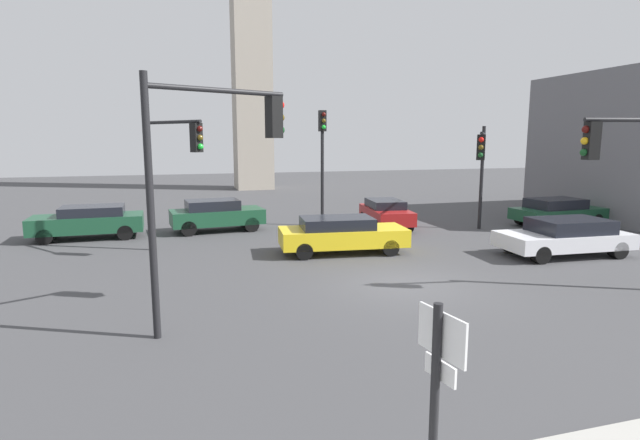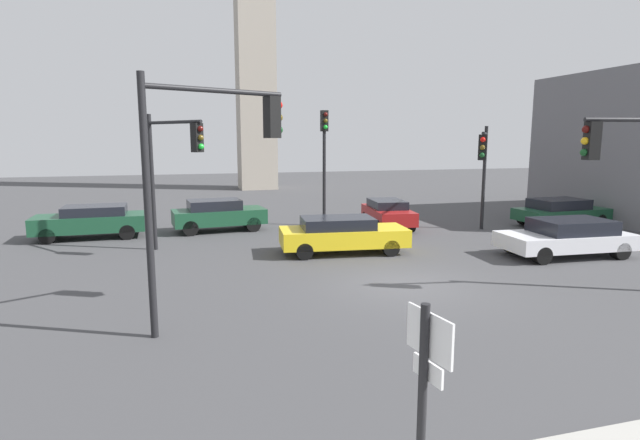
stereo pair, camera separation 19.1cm
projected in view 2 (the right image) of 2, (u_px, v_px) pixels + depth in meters
name	position (u px, v px, depth m)	size (l,w,h in m)	color
ground_plane	(404.00, 284.00, 14.94)	(100.64, 100.64, 0.00)	#424244
direction_sign	(424.00, 388.00, 5.30)	(0.18, 0.75, 2.46)	black
traffic_light_0	(484.00, 158.00, 21.60)	(2.63, 3.62, 4.87)	black
traffic_light_1	(212.00, 152.00, 11.30)	(3.27, 1.60, 5.63)	black
traffic_light_2	(173.00, 157.00, 18.22)	(1.96, 2.50, 5.20)	black
traffic_light_3	(639.00, 165.00, 13.42)	(3.18, 0.72, 5.12)	black
traffic_light_4	(324.00, 147.00, 24.37)	(0.33, 0.47, 5.64)	black
car_0	(388.00, 213.00, 24.49)	(2.16, 4.08, 1.33)	maroon
car_1	(342.00, 234.00, 18.89)	(4.90, 2.37, 1.37)	yellow
car_2	(561.00, 212.00, 24.75)	(4.62, 2.17, 1.36)	#19472D
car_3	(91.00, 221.00, 21.78)	(4.59, 2.01, 1.42)	#19472D
car_4	(218.00, 214.00, 23.44)	(4.37, 2.23, 1.48)	#19472D
car_5	(567.00, 237.00, 18.41)	(4.83, 2.35, 1.37)	silver
skyline_tower	(254.00, 3.00, 41.26)	(3.06, 3.06, 30.76)	#A89E8E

